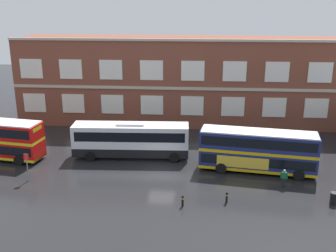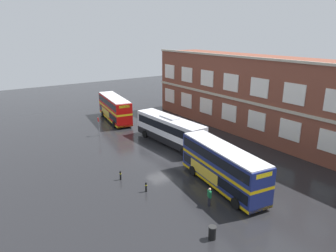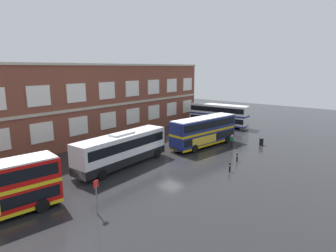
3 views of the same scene
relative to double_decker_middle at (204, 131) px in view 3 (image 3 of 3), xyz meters
The scene contains 10 objects.
ground_plane 9.42m from the double_decker_middle, behind, with size 120.00×120.00×0.00m, color black.
brick_terminal_building 18.15m from the double_decker_middle, 111.47° to the left, with size 45.73×8.19×11.38m.
double_decker_middle is the anchor object (origin of this frame).
double_decker_far 14.65m from the double_decker_middle, 21.06° to the left, with size 3.45×11.16×4.07m.
touring_coach 13.00m from the double_decker_middle, 168.11° to the left, with size 12.09×3.24×3.80m.
waiting_passenger 4.06m from the double_decker_middle, 59.86° to the right, with size 0.63×0.36×1.70m.
bus_stand_flag 21.57m from the double_decker_middle, 169.76° to the right, with size 0.44×0.10×2.70m.
station_litter_bin 8.40m from the double_decker_middle, 48.72° to the right, with size 0.60×0.60×1.03m.
safety_bollard_west 10.30m from the double_decker_middle, 132.50° to the right, with size 0.19×0.19×0.95m.
safety_bollard_east 7.56m from the double_decker_middle, 116.33° to the right, with size 0.19×0.19×0.95m.
Camera 3 is at (-23.92, -18.82, 10.82)m, focal length 30.27 mm.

